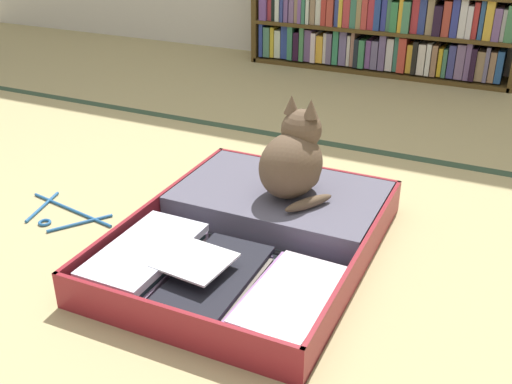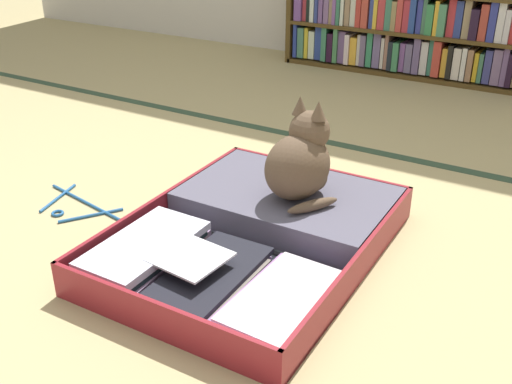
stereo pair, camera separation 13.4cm
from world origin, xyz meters
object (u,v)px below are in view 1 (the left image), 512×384
open_suitcase (256,229)px  black_cat (294,159)px  bookshelf (381,10)px  clothes_hanger (63,214)px

open_suitcase → black_cat: 0.24m
open_suitcase → black_cat: size_ratio=2.95×
bookshelf → open_suitcase: 2.03m
bookshelf → black_cat: (0.24, -1.84, -0.12)m
bookshelf → clothes_hanger: 2.19m
black_cat → clothes_hanger: size_ratio=0.81×
open_suitcase → clothes_hanger: 0.65m
clothes_hanger → black_cat: bearing=21.5°
open_suitcase → clothes_hanger: bearing=-169.5°
open_suitcase → bookshelf: bearing=95.3°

